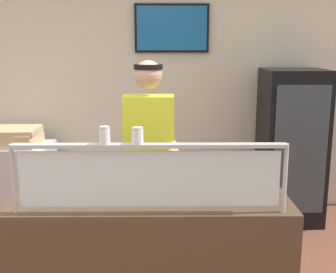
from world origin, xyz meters
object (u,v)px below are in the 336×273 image
(worker_figure, at_px, (150,160))
(drink_fridge, at_px, (291,146))
(pizza_tray, at_px, (167,190))
(parmesan_shaker, at_px, (105,136))
(pizza_server, at_px, (174,188))
(pizza_box_stack, at_px, (16,137))
(pepper_flake_shaker, at_px, (138,137))

(worker_figure, distance_m, drink_fridge, 1.93)
(pizza_tray, relative_size, worker_figure, 0.24)
(parmesan_shaker, bearing_deg, worker_figure, 77.33)
(pizza_server, distance_m, drink_fridge, 2.28)
(pizza_server, xyz_separation_m, pizza_box_stack, (-1.61, 1.83, -0.06))
(parmesan_shaker, relative_size, pepper_flake_shaker, 1.06)
(pizza_server, distance_m, worker_figure, 0.65)
(pizza_tray, xyz_separation_m, pizza_box_stack, (-1.56, 1.81, -0.04))
(pepper_flake_shaker, bearing_deg, worker_figure, 88.08)
(parmesan_shaker, xyz_separation_m, worker_figure, (0.21, 0.93, -0.38))
(pizza_server, xyz_separation_m, worker_figure, (-0.17, 0.62, 0.02))
(pizza_tray, xyz_separation_m, pepper_flake_shaker, (-0.16, -0.33, 0.42))
(pepper_flake_shaker, bearing_deg, parmesan_shaker, -180.00)
(parmesan_shaker, xyz_separation_m, pepper_flake_shaker, (0.18, 0.00, -0.00))
(pizza_server, height_order, drink_fridge, drink_fridge)
(pizza_server, xyz_separation_m, pepper_flake_shaker, (-0.20, -0.31, 0.40))
(parmesan_shaker, bearing_deg, drink_fridge, 52.59)
(pepper_flake_shaker, relative_size, drink_fridge, 0.06)
(parmesan_shaker, height_order, pepper_flake_shaker, parmesan_shaker)
(pepper_flake_shaker, distance_m, drink_fridge, 2.70)
(pizza_box_stack, bearing_deg, worker_figure, -40.08)
(pepper_flake_shaker, height_order, drink_fridge, drink_fridge)
(pizza_tray, height_order, drink_fridge, drink_fridge)
(pizza_tray, bearing_deg, pepper_flake_shaker, -115.99)
(pepper_flake_shaker, relative_size, worker_figure, 0.05)
(drink_fridge, distance_m, pizza_box_stack, 2.89)
(parmesan_shaker, bearing_deg, pizza_server, 38.67)
(drink_fridge, bearing_deg, worker_figure, -139.37)
(pizza_tray, distance_m, parmesan_shaker, 0.63)
(pepper_flake_shaker, height_order, pizza_box_stack, pepper_flake_shaker)
(parmesan_shaker, distance_m, pizza_box_stack, 2.50)
(parmesan_shaker, relative_size, drink_fridge, 0.06)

